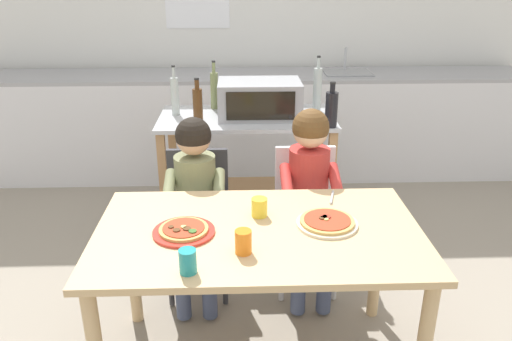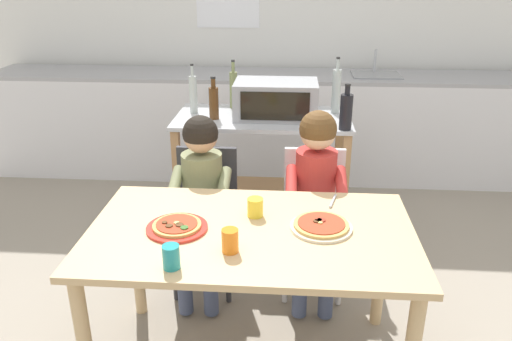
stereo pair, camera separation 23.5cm
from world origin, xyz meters
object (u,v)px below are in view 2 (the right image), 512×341
object	(u,v)px
bottle_clear_vinegar	(336,90)
pizza_plate_red_rimmed	(177,227)
bottle_brown_beer	(233,89)
pizza_plate_cream	(321,226)
drinking_cup_yellow	(255,207)
dining_chair_right	(313,211)
bottle_tall_green_wine	(346,111)
toaster_oven	(276,99)
drinking_cup_teal	(171,257)
bottle_dark_olive_oil	(193,94)
dining_table	(251,250)
child_in_olive_shirt	(201,188)
kitchen_island_cart	(263,156)
child_in_red_shirt	(316,185)
bottle_squat_spirits	(214,102)
serving_spoon	(333,201)
dining_chair_left	(206,209)
drinking_cup_orange	(230,241)

from	to	relation	value
bottle_clear_vinegar	pizza_plate_red_rimmed	bearing A→B (deg)	-118.23
bottle_brown_beer	pizza_plate_cream	size ratio (longest dim) A/B	1.23
bottle_clear_vinegar	drinking_cup_yellow	distance (m)	1.37
bottle_clear_vinegar	bottle_brown_beer	distance (m)	0.70
pizza_plate_red_rimmed	bottle_clear_vinegar	bearing A→B (deg)	61.77
dining_chair_right	pizza_plate_red_rimmed	world-z (taller)	dining_chair_right
bottle_tall_green_wine	toaster_oven	bearing A→B (deg)	150.91
dining_chair_right	drinking_cup_teal	xyz separation A→B (m)	(-0.57, -1.00, 0.29)
bottle_dark_olive_oil	dining_table	bearing A→B (deg)	-69.88
dining_table	child_in_olive_shirt	world-z (taller)	child_in_olive_shirt
pizza_plate_red_rimmed	dining_chair_right	bearing A→B (deg)	48.98
kitchen_island_cart	bottle_clear_vinegar	distance (m)	0.65
bottle_clear_vinegar	child_in_red_shirt	size ratio (longest dim) A/B	0.35
bottle_squat_spirits	child_in_olive_shirt	world-z (taller)	bottle_squat_spirits
kitchen_island_cart	child_in_red_shirt	bearing A→B (deg)	-65.56
kitchen_island_cart	drinking_cup_yellow	world-z (taller)	kitchen_island_cart
child_in_red_shirt	bottle_dark_olive_oil	bearing A→B (deg)	135.73
pizza_plate_red_rimmed	drinking_cup_teal	xyz separation A→B (m)	(0.04, -0.29, 0.03)
dining_table	pizza_plate_red_rimmed	xyz separation A→B (m)	(-0.32, -0.02, 0.11)
bottle_dark_olive_oil	toaster_oven	bearing A→B (deg)	-6.15
pizza_plate_red_rimmed	serving_spoon	size ratio (longest dim) A/B	1.87
toaster_oven	pizza_plate_cream	bearing A→B (deg)	-79.06
bottle_tall_green_wine	pizza_plate_cream	world-z (taller)	bottle_tall_green_wine
child_in_olive_shirt	serving_spoon	bearing A→B (deg)	-20.15
dining_chair_left	pizza_plate_cream	size ratio (longest dim) A/B	3.04
bottle_clear_vinegar	dining_chair_right	distance (m)	0.90
bottle_tall_green_wine	bottle_brown_beer	distance (m)	0.85
bottle_clear_vinegar	dining_chair_left	size ratio (longest dim) A/B	0.46
dining_chair_right	child_in_red_shirt	distance (m)	0.24
dining_chair_left	pizza_plate_red_rimmed	bearing A→B (deg)	-90.00
bottle_squat_spirits	bottle_brown_beer	size ratio (longest dim) A/B	0.83
pizza_plate_cream	drinking_cup_orange	xyz separation A→B (m)	(-0.37, -0.21, 0.04)
drinking_cup_teal	drinking_cup_yellow	xyz separation A→B (m)	(0.28, 0.44, -0.00)
dining_chair_left	pizza_plate_cream	world-z (taller)	dining_chair_left
dining_chair_right	dining_table	bearing A→B (deg)	-113.50
child_in_red_shirt	drinking_cup_orange	xyz separation A→B (m)	(-0.37, -0.75, 0.09)
drinking_cup_teal	drinking_cup_yellow	distance (m)	0.52
bottle_squat_spirits	dining_table	size ratio (longest dim) A/B	0.20
bottle_squat_spirits	serving_spoon	bearing A→B (deg)	-52.48
bottle_squat_spirits	serving_spoon	size ratio (longest dim) A/B	1.95
dining_chair_right	serving_spoon	xyz separation A→B (m)	(0.07, -0.39, 0.25)
bottle_tall_green_wine	pizza_plate_red_rimmed	world-z (taller)	bottle_tall_green_wine
child_in_olive_shirt	bottle_brown_beer	bearing A→B (deg)	85.55
dining_chair_left	child_in_red_shirt	size ratio (longest dim) A/B	0.76
dining_table	kitchen_island_cart	bearing A→B (deg)	91.19
pizza_plate_cream	drinking_cup_teal	world-z (taller)	drinking_cup_teal
bottle_brown_beer	serving_spoon	world-z (taller)	bottle_brown_beer
pizza_plate_cream	toaster_oven	bearing A→B (deg)	100.94
dining_chair_left	pizza_plate_red_rimmed	world-z (taller)	dining_chair_left
serving_spoon	drinking_cup_yellow	bearing A→B (deg)	-154.91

